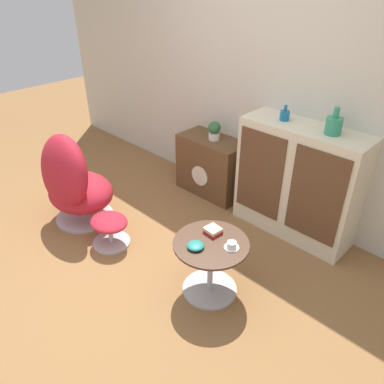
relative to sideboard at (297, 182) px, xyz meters
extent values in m
plane|color=olive|center=(-0.62, -1.40, -0.54)|extent=(12.00, 12.00, 0.00)
cube|color=beige|center=(-0.62, 0.23, 0.76)|extent=(6.40, 0.06, 2.60)
cube|color=beige|center=(0.00, 0.00, 0.00)|extent=(1.12, 0.39, 1.07)
cube|color=brown|center=(-0.28, -0.20, 0.05)|extent=(0.47, 0.01, 0.81)
cube|color=brown|center=(0.28, -0.20, 0.05)|extent=(0.47, 0.01, 0.81)
cube|color=brown|center=(-1.04, 0.01, -0.21)|extent=(0.75, 0.38, 0.65)
cylinder|color=beige|center=(-1.04, -0.19, -0.26)|extent=(0.22, 0.01, 0.22)
cylinder|color=#B7B7BC|center=(-1.63, -1.29, -0.52)|extent=(0.57, 0.57, 0.02)
cylinder|color=#B7B7BC|center=(-1.63, -1.29, -0.46)|extent=(0.06, 0.06, 0.11)
ellipsoid|color=#B21E2D|center=(-1.63, -1.29, -0.23)|extent=(0.72, 0.62, 0.33)
ellipsoid|color=#B21E2D|center=(-1.63, -1.42, 0.04)|extent=(0.72, 0.46, 0.75)
cylinder|color=#B7B7BC|center=(-1.08, -1.35, -0.53)|extent=(0.35, 0.35, 0.02)
cylinder|color=#B7B7BC|center=(-1.08, -1.35, -0.43)|extent=(0.04, 0.04, 0.18)
ellipsoid|color=#B21E2D|center=(-1.08, -1.35, -0.29)|extent=(0.37, 0.32, 0.09)
cylinder|color=#B7B7BC|center=(-0.03, -1.15, -0.53)|extent=(0.43, 0.43, 0.02)
cylinder|color=#B7B7BC|center=(-0.03, -1.15, -0.29)|extent=(0.04, 0.04, 0.44)
cylinder|color=#472D1E|center=(-0.03, -1.15, -0.06)|extent=(0.57, 0.57, 0.02)
cylinder|color=#196699|center=(-0.22, 0.00, 0.58)|extent=(0.08, 0.08, 0.08)
cylinder|color=#196699|center=(-0.22, 0.00, 0.64)|extent=(0.03, 0.03, 0.05)
cylinder|color=#2D8E6B|center=(0.23, 0.00, 0.60)|extent=(0.13, 0.13, 0.14)
cylinder|color=#2D8E6B|center=(0.23, 0.00, 0.71)|extent=(0.05, 0.05, 0.08)
cylinder|color=silver|center=(-1.02, 0.01, 0.15)|extent=(0.12, 0.12, 0.08)
sphere|color=#2D6638|center=(-1.02, 0.01, 0.24)|extent=(0.13, 0.13, 0.13)
cylinder|color=white|center=(0.11, -1.09, -0.05)|extent=(0.11, 0.11, 0.01)
cylinder|color=white|center=(0.11, -1.09, -0.03)|extent=(0.07, 0.07, 0.05)
cube|color=red|center=(-0.09, -1.06, -0.04)|extent=(0.12, 0.11, 0.02)
cube|color=beige|center=(-0.10, -1.05, -0.02)|extent=(0.12, 0.12, 0.03)
ellipsoid|color=#1E7A70|center=(-0.07, -1.27, -0.04)|extent=(0.13, 0.13, 0.04)
camera|label=1|loc=(1.37, -2.80, 1.70)|focal=35.00mm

